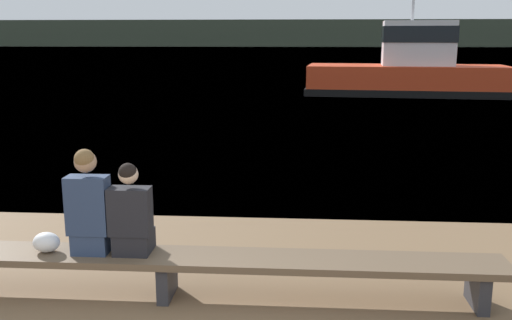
# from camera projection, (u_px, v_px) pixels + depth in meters

# --- Properties ---
(water_surface) EXTENTS (240.00, 240.00, 0.00)m
(water_surface) POSITION_uv_depth(u_px,v_px,m) (293.00, 49.00, 125.45)
(water_surface) COLOR #426B8E
(water_surface) RESTS_ON ground
(far_shoreline) EXTENTS (600.00, 12.00, 7.29)m
(far_shoreline) POSITION_uv_depth(u_px,v_px,m) (294.00, 33.00, 160.71)
(far_shoreline) COLOR #384233
(far_shoreline) RESTS_ON ground
(bench_main) EXTENTS (6.83, 0.55, 0.45)m
(bench_main) POSITION_uv_depth(u_px,v_px,m) (167.00, 262.00, 5.81)
(bench_main) COLOR brown
(bench_main) RESTS_ON ground
(person_left) EXTENTS (0.42, 0.39, 1.09)m
(person_left) POSITION_uv_depth(u_px,v_px,m) (89.00, 207.00, 5.75)
(person_left) COLOR navy
(person_left) RESTS_ON bench_main
(person_right) EXTENTS (0.42, 0.38, 0.96)m
(person_right) POSITION_uv_depth(u_px,v_px,m) (131.00, 216.00, 5.74)
(person_right) COLOR black
(person_right) RESTS_ON bench_main
(shopping_bag) EXTENTS (0.28, 0.22, 0.21)m
(shopping_bag) POSITION_uv_depth(u_px,v_px,m) (46.00, 242.00, 5.85)
(shopping_bag) COLOR white
(shopping_bag) RESTS_ON bench_main
(tugboat_red) EXTENTS (9.46, 4.37, 5.81)m
(tugboat_red) POSITION_uv_depth(u_px,v_px,m) (409.00, 72.00, 26.33)
(tugboat_red) COLOR red
(tugboat_red) RESTS_ON water_surface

